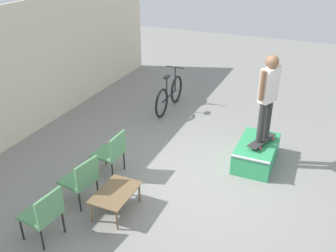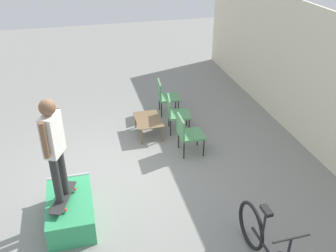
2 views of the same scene
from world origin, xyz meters
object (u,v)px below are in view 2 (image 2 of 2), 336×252
person_skater (54,143)px  skate_ramp_box (71,210)px  patio_chair_center (175,112)px  bicycle (268,250)px  skateboard_on_ramp (63,197)px  patio_chair_left (165,95)px  patio_chair_right (187,132)px  coffee_table (148,121)px

person_skater → skate_ramp_box: bearing=128.7°
skate_ramp_box → patio_chair_center: (-2.51, 2.51, 0.28)m
person_skater → bicycle: person_skater is taller
patio_chair_center → skateboard_on_ramp: bearing=143.8°
skate_ramp_box → person_skater: 1.36m
skate_ramp_box → patio_chair_left: 4.30m
skate_ramp_box → person_skater: bearing=-75.2°
skateboard_on_ramp → patio_chair_right: size_ratio=0.95×
skate_ramp_box → coffee_table: 3.12m
skateboard_on_ramp → person_skater: person_skater is taller
skateboard_on_ramp → person_skater: bearing=108.6°
skateboard_on_ramp → coffee_table: bearing=161.1°
patio_chair_right → skate_ramp_box: bearing=121.8°
skate_ramp_box → patio_chair_left: (-3.48, 2.51, 0.28)m
patio_chair_left → coffee_table: bearing=152.4°
patio_chair_center → bicycle: bicycle is taller
patio_chair_center → patio_chair_right: (0.99, -0.00, 0.00)m
coffee_table → patio_chair_left: 1.19m
person_skater → patio_chair_right: person_skater is taller
coffee_table → patio_chair_center: patio_chair_center is taller
patio_chair_right → skateboard_on_ramp: bearing=121.4°
skateboard_on_ramp → person_skater: (0.00, 0.00, 1.05)m
patio_chair_right → coffee_table: bearing=34.6°
person_skater → patio_chair_center: 3.78m
person_skater → coffee_table: 3.41m
patio_chair_right → bicycle: (3.29, 0.20, -0.10)m
patio_chair_right → bicycle: bicycle is taller
skateboard_on_ramp → patio_chair_center: 3.63m
skateboard_on_ramp → bicycle: (1.74, 2.79, -0.13)m
skate_ramp_box → skateboard_on_ramp: skateboard_on_ramp is taller
person_skater → bicycle: bearing=82.0°
patio_chair_left → patio_chair_right: (1.95, -0.00, 0.00)m
skate_ramp_box → coffee_table: skate_ramp_box is taller
skateboard_on_ramp → patio_chair_center: (-2.54, 2.59, -0.02)m
skateboard_on_ramp → coffee_table: skateboard_on_ramp is taller
skateboard_on_ramp → coffee_table: 3.18m
coffee_table → bicycle: size_ratio=0.48×
patio_chair_center → skate_ramp_box: bearing=144.5°
coffee_table → patio_chair_center: 0.67m
skate_ramp_box → coffee_table: (-2.50, 1.86, 0.14)m
bicycle → coffee_table: bearing=-169.9°
patio_chair_center → patio_chair_left: bearing=9.5°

